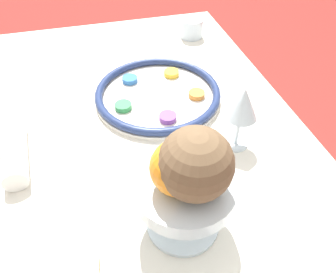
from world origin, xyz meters
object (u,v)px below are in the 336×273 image
object	(u,v)px
napkin_roll	(15,151)
coconut	(196,164)
seder_plate	(158,94)
orange_fruit	(179,168)
wine_glass	(243,105)
cup_mid	(191,28)
fruit_stand	(184,194)

from	to	relation	value
napkin_roll	coconut	bearing A→B (deg)	49.74
seder_plate	napkin_roll	size ratio (longest dim) A/B	1.75
orange_fruit	napkin_roll	size ratio (longest dim) A/B	0.46
wine_glass	napkin_roll	xyz separation A→B (m)	(-0.08, -0.48, -0.09)
wine_glass	coconut	bearing A→B (deg)	-42.41
seder_plate	wine_glass	world-z (taller)	wine_glass
seder_plate	cup_mid	size ratio (longest dim) A/B	4.25
wine_glass	fruit_stand	distance (m)	0.25
orange_fruit	cup_mid	distance (m)	0.76
napkin_roll	cup_mid	bearing A→B (deg)	129.68
cup_mid	napkin_roll	bearing A→B (deg)	-50.32
seder_plate	napkin_roll	world-z (taller)	napkin_roll
seder_plate	cup_mid	bearing A→B (deg)	148.35
seder_plate	orange_fruit	bearing A→B (deg)	-8.71
coconut	cup_mid	xyz separation A→B (m)	(-0.72, 0.23, -0.15)
wine_glass	cup_mid	distance (m)	0.54
orange_fruit	coconut	world-z (taller)	coconut
wine_glass	seder_plate	bearing A→B (deg)	-148.50
seder_plate	orange_fruit	distance (m)	0.42
fruit_stand	coconut	world-z (taller)	coconut
coconut	cup_mid	distance (m)	0.77
seder_plate	napkin_roll	bearing A→B (deg)	-68.86
orange_fruit	cup_mid	world-z (taller)	orange_fruit
fruit_stand	orange_fruit	xyz separation A→B (m)	(0.01, -0.01, 0.08)
fruit_stand	cup_mid	world-z (taller)	fruit_stand
fruit_stand	coconut	distance (m)	0.09
cup_mid	wine_glass	bearing A→B (deg)	-6.86
wine_glass	orange_fruit	distance (m)	0.26
fruit_stand	napkin_roll	xyz separation A→B (m)	(-0.25, -0.30, -0.07)
orange_fruit	napkin_roll	world-z (taller)	orange_fruit
coconut	fruit_stand	bearing A→B (deg)	-149.20
wine_glass	orange_fruit	world-z (taller)	orange_fruit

